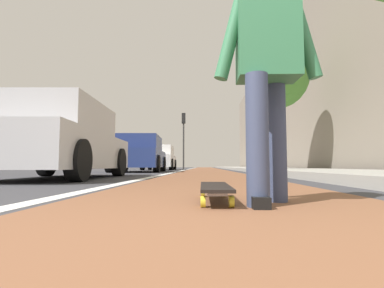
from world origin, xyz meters
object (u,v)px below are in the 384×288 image
at_px(skateboard, 215,188).
at_px(parked_car_near, 59,142).
at_px(parked_car_far, 160,158).
at_px(street_tree_mid, 276,78).
at_px(traffic_light, 184,130).
at_px(parked_car_mid, 139,155).
at_px(skater_person, 267,62).

bearing_deg(skateboard, parked_car_near, 39.32).
height_order(parked_car_far, street_tree_mid, street_tree_mid).
distance_m(skateboard, traffic_light, 20.57).
bearing_deg(street_tree_mid, parked_car_mid, 85.48).
bearing_deg(parked_car_mid, traffic_light, -6.46).
relative_size(skater_person, parked_car_mid, 0.39).
height_order(parked_car_mid, traffic_light, traffic_light).
bearing_deg(parked_car_mid, parked_car_far, 0.48).
height_order(parked_car_far, traffic_light, traffic_light).
xyz_separation_m(skater_person, street_tree_mid, (9.79, -2.51, 2.86)).
height_order(skater_person, traffic_light, traffic_light).
xyz_separation_m(skateboard, parked_car_near, (3.63, 2.97, 0.63)).
distance_m(skater_person, traffic_light, 20.65).
distance_m(skater_person, parked_car_far, 16.62).
bearing_deg(parked_car_mid, parked_car_near, 178.43).
bearing_deg(traffic_light, skateboard, -175.38).
xyz_separation_m(parked_car_mid, parked_car_far, (6.07, 0.05, 0.00)).
distance_m(skater_person, parked_car_mid, 10.71).
height_order(skateboard, street_tree_mid, street_tree_mid).
height_order(skater_person, street_tree_mid, street_tree_mid).
height_order(skater_person, parked_car_far, skater_person).
relative_size(skateboard, traffic_light, 0.19).
distance_m(parked_car_mid, street_tree_mid, 6.45).
relative_size(parked_car_mid, street_tree_mid, 0.83).
height_order(traffic_light, street_tree_mid, street_tree_mid).
distance_m(parked_car_near, traffic_light, 16.88).
relative_size(parked_car_near, parked_car_mid, 0.99).
distance_m(skateboard, parked_car_far, 16.42).
xyz_separation_m(skater_person, parked_car_mid, (10.24, 3.14, -0.22)).
distance_m(parked_car_mid, parked_car_far, 6.07).
xyz_separation_m(skater_person, parked_car_near, (3.78, 3.32, -0.21)).
height_order(skateboard, traffic_light, traffic_light).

